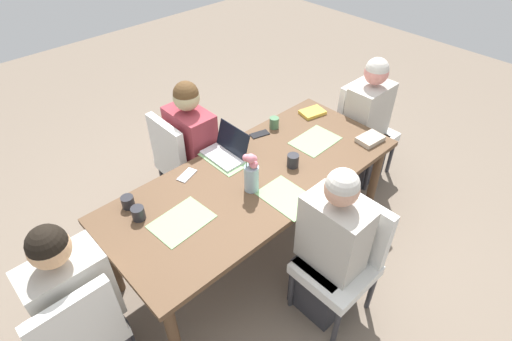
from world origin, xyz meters
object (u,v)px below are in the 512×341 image
at_px(dining_table, 256,184).
at_px(person_near_left_near, 330,253).
at_px(person_head_left_left_far, 81,312).
at_px(chair_far_right_near, 182,159).
at_px(coffee_mug_centre_left, 138,213).
at_px(laptop_far_right_near, 227,150).
at_px(chair_head_left_left_far, 78,331).
at_px(chair_near_left_near, 345,254).
at_px(phone_silver, 187,175).
at_px(flower_vase, 251,172).
at_px(book_blue_cover, 370,139).
at_px(person_far_right_near, 194,156).
at_px(chair_head_right_left_mid, 361,125).
at_px(coffee_mug_centre_right, 293,161).
at_px(phone_black, 260,134).
at_px(coffee_mug_near_left, 274,123).
at_px(person_head_right_left_mid, 365,129).
at_px(book_red_cover, 312,112).
at_px(coffee_mug_near_right, 128,202).

bearing_deg(dining_table, person_near_left_near, -90.59).
height_order(person_head_left_left_far, chair_far_right_near, person_head_left_left_far).
bearing_deg(coffee_mug_centre_left, laptop_far_right_near, 8.16).
height_order(chair_head_left_left_far, coffee_mug_centre_left, chair_head_left_left_far).
distance_m(chair_near_left_near, phone_silver, 1.18).
distance_m(flower_vase, book_blue_cover, 1.07).
bearing_deg(coffee_mug_centre_left, chair_head_left_left_far, -154.42).
distance_m(person_far_right_near, book_blue_cover, 1.41).
bearing_deg(book_blue_cover, chair_head_right_left_mid, 43.42).
height_order(dining_table, coffee_mug_centre_right, coffee_mug_centre_right).
distance_m(coffee_mug_centre_right, phone_black, 0.46).
bearing_deg(coffee_mug_near_left, phone_black, 177.18).
relative_size(person_head_right_left_mid, chair_head_left_left_far, 1.33).
bearing_deg(person_head_right_left_mid, coffee_mug_centre_right, -175.86).
xyz_separation_m(laptop_far_right_near, book_red_cover, (0.90, -0.05, -0.03)).
distance_m(chair_head_right_left_mid, coffee_mug_near_left, 0.95).
height_order(chair_near_left_near, person_head_left_left_far, person_head_left_left_far).
distance_m(person_head_right_left_mid, book_red_cover, 0.55).
bearing_deg(coffee_mug_centre_left, chair_far_right_near, 39.40).
bearing_deg(coffee_mug_centre_right, phone_black, 77.37).
bearing_deg(coffee_mug_near_left, chair_far_right_near, 146.17).
xyz_separation_m(chair_far_right_near, coffee_mug_centre_left, (-0.69, -0.56, 0.27)).
bearing_deg(person_head_left_left_far, coffee_mug_centre_right, -3.26).
height_order(person_head_right_left_mid, coffee_mug_centre_left, person_head_right_left_mid).
bearing_deg(dining_table, book_red_cover, 16.23).
distance_m(dining_table, coffee_mug_near_left, 0.63).
distance_m(flower_vase, coffee_mug_near_left, 0.76).
bearing_deg(book_blue_cover, laptop_far_right_near, 151.49).
relative_size(chair_far_right_near, coffee_mug_centre_left, 10.14).
relative_size(laptop_far_right_near, book_red_cover, 1.60).
bearing_deg(coffee_mug_near_left, book_red_cover, -11.25).
xyz_separation_m(dining_table, laptop_far_right_near, (0.01, 0.32, 0.12)).
distance_m(dining_table, laptop_far_right_near, 0.34).
bearing_deg(person_head_right_left_mid, dining_table, 179.07).
distance_m(dining_table, person_head_right_left_mid, 1.33).
distance_m(flower_vase, book_red_cover, 1.08).
bearing_deg(coffee_mug_centre_left, coffee_mug_near_left, 6.01).
xyz_separation_m(laptop_far_right_near, phone_black, (0.36, 0.03, -0.04)).
bearing_deg(book_blue_cover, phone_silver, 158.94).
distance_m(coffee_mug_near_left, book_blue_cover, 0.76).
height_order(person_near_left_near, book_red_cover, person_near_left_near).
xyz_separation_m(person_near_left_near, chair_head_left_left_far, (-1.38, 0.61, -0.03)).
height_order(person_near_left_near, chair_far_right_near, person_near_left_near).
xyz_separation_m(person_head_right_left_mid, person_head_left_left_far, (-2.65, 0.01, 0.00)).
xyz_separation_m(book_blue_cover, phone_black, (-0.56, 0.65, -0.02)).
bearing_deg(person_far_right_near, person_head_left_left_far, -151.13).
xyz_separation_m(dining_table, person_head_left_left_far, (-1.33, -0.01, -0.13)).
bearing_deg(chair_head_left_left_far, coffee_mug_near_right, 35.13).
height_order(dining_table, book_blue_cover, book_blue_cover).
relative_size(chair_near_left_near, laptop_far_right_near, 2.81).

